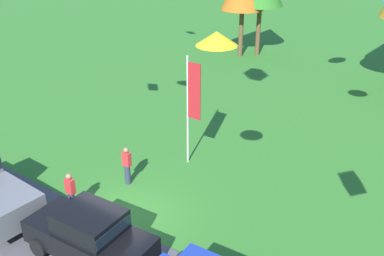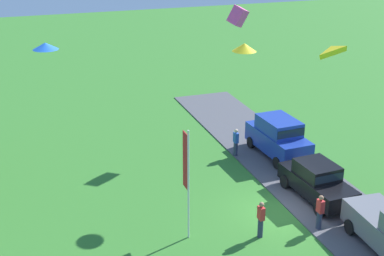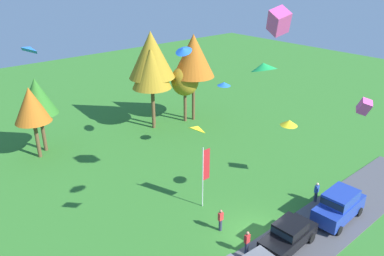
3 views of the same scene
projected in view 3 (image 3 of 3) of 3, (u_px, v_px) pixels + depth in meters
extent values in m
plane|color=#337528|center=(256.00, 234.00, 25.90)|extent=(120.00, 120.00, 0.00)
cube|color=#4C4C51|center=(286.00, 253.00, 24.13)|extent=(36.00, 4.40, 0.06)
cube|color=black|center=(288.00, 237.00, 24.39)|extent=(4.49, 2.05, 0.80)
cube|color=black|center=(290.00, 227.00, 24.16)|extent=(2.09, 1.75, 0.70)
cube|color=#19232D|center=(290.00, 227.00, 24.16)|extent=(2.13, 1.72, 0.38)
cylinder|color=black|center=(263.00, 247.00, 24.17)|extent=(0.69, 0.28, 0.68)
cylinder|color=black|center=(311.00, 238.00, 24.94)|extent=(0.69, 0.28, 0.68)
cylinder|color=black|center=(289.00, 226.00, 26.07)|extent=(0.69, 0.28, 0.68)
cube|color=#1E389E|center=(339.00, 209.00, 27.03)|extent=(4.68, 2.11, 1.10)
cube|color=#1E389E|center=(341.00, 197.00, 26.64)|extent=(2.68, 1.88, 0.84)
cube|color=#19232D|center=(341.00, 197.00, 26.64)|extent=(2.73, 1.85, 0.46)
cylinder|color=black|center=(339.00, 230.00, 25.66)|extent=(0.69, 0.27, 0.68)
cylinder|color=black|center=(315.00, 218.00, 26.86)|extent=(0.69, 0.27, 0.68)
cylinder|color=black|center=(359.00, 211.00, 27.62)|extent=(0.69, 0.27, 0.68)
cylinder|color=black|center=(336.00, 201.00, 28.83)|extent=(0.69, 0.27, 0.68)
cylinder|color=#2D334C|center=(220.00, 225.00, 26.12)|extent=(0.24, 0.24, 0.88)
cube|color=red|center=(221.00, 216.00, 25.82)|extent=(0.36, 0.22, 0.60)
sphere|color=#9E7051|center=(221.00, 211.00, 25.66)|extent=(0.22, 0.22, 0.22)
cylinder|color=#2D334C|center=(246.00, 248.00, 24.02)|extent=(0.24, 0.24, 0.88)
cube|color=red|center=(247.00, 239.00, 23.73)|extent=(0.36, 0.22, 0.60)
sphere|color=#9E7051|center=(248.00, 233.00, 23.56)|extent=(0.22, 0.22, 0.22)
cylinder|color=#2D334C|center=(316.00, 197.00, 29.31)|extent=(0.24, 0.24, 0.88)
cube|color=#2851AD|center=(317.00, 189.00, 29.01)|extent=(0.36, 0.22, 0.60)
sphere|color=beige|center=(318.00, 184.00, 28.84)|extent=(0.22, 0.22, 0.22)
cylinder|color=brown|center=(37.00, 139.00, 35.67)|extent=(0.36, 0.36, 3.70)
cone|color=#B25B19|center=(31.00, 105.00, 34.27)|extent=(3.33, 3.33, 3.33)
cylinder|color=brown|center=(43.00, 132.00, 36.93)|extent=(0.36, 0.36, 3.93)
cone|color=#2D7023|center=(37.00, 96.00, 35.44)|extent=(3.54, 3.54, 3.54)
cylinder|color=brown|center=(153.00, 108.00, 41.97)|extent=(0.36, 0.36, 4.78)
cone|color=olive|center=(151.00, 68.00, 40.16)|extent=(4.30, 4.30, 4.30)
cylinder|color=brown|center=(153.00, 101.00, 42.72)|extent=(0.36, 0.36, 5.65)
cone|color=olive|center=(151.00, 55.00, 40.58)|extent=(5.09, 5.09, 5.09)
cylinder|color=brown|center=(185.00, 107.00, 44.13)|extent=(0.36, 0.36, 3.54)
ellipsoid|color=olive|center=(185.00, 81.00, 42.84)|extent=(3.19, 3.19, 3.51)
cylinder|color=brown|center=(193.00, 98.00, 44.18)|extent=(0.36, 0.36, 5.36)
cone|color=#B25B19|center=(193.00, 55.00, 42.15)|extent=(4.83, 4.83, 4.83)
cylinder|color=silver|center=(203.00, 178.00, 27.94)|extent=(0.08, 0.08, 5.04)
cube|color=red|center=(206.00, 164.00, 27.75)|extent=(0.64, 0.04, 2.52)
cone|color=blue|center=(224.00, 84.00, 33.39)|extent=(1.70, 1.70, 0.34)
pyramid|color=yellow|center=(198.00, 128.00, 20.51)|extent=(1.10, 1.02, 0.73)
cone|color=yellow|center=(289.00, 123.00, 25.53)|extent=(1.19, 1.19, 0.41)
cube|color=#EA4C9E|center=(279.00, 21.00, 22.30)|extent=(1.55, 1.66, 1.90)
cone|color=green|center=(264.00, 67.00, 19.28)|extent=(1.60, 1.64, 0.74)
pyramid|color=blue|center=(30.00, 49.00, 22.62)|extent=(1.32, 1.23, 0.72)
cube|color=#EA4C9E|center=(364.00, 107.00, 27.33)|extent=(1.14, 1.37, 1.39)
cone|color=blue|center=(183.00, 50.00, 32.82)|extent=(1.94, 1.93, 0.93)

